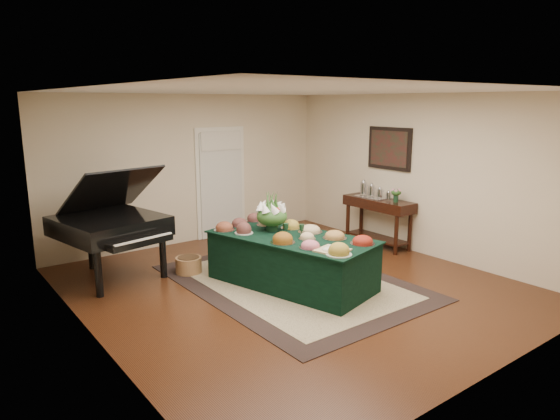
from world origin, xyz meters
TOP-DOWN VIEW (x-y plane):
  - ground at (0.00, 0.00)m, footprint 6.00×6.00m
  - area_rug at (0.07, 0.11)m, footprint 2.67×3.74m
  - kitchen_doorway at (0.60, 2.97)m, footprint 1.05×0.07m
  - buffet_table at (-0.00, 0.03)m, footprint 1.67×2.55m
  - food_platters at (-0.01, 0.05)m, footprint 1.40×2.38m
  - cutting_board at (-0.04, -0.83)m, footprint 0.44×0.44m
  - green_goblets at (0.02, 0.01)m, footprint 0.21×0.25m
  - floral_centerpiece at (-0.04, 0.45)m, footprint 0.46×0.46m
  - grand_piano at (-1.91, 1.87)m, footprint 1.61×1.79m
  - wicker_basket at (-0.93, 1.38)m, footprint 0.40×0.40m
  - mahogany_sideboard at (2.50, 0.67)m, footprint 0.45×1.37m
  - tea_service at (2.50, 0.80)m, footprint 0.34×0.74m
  - pink_bouquet at (2.50, 0.28)m, footprint 0.19×0.19m
  - wall_painting at (2.72, 0.67)m, footprint 0.05×0.95m

SIDE VIEW (x-z plane):
  - ground at x=0.00m, z-range 0.00..0.00m
  - area_rug at x=0.07m, z-range 0.00..0.01m
  - wicker_basket at x=-0.93m, z-range 0.00..0.25m
  - buffet_table at x=0.00m, z-range 0.00..0.73m
  - mahogany_sideboard at x=2.50m, z-range 0.24..1.10m
  - cutting_board at x=-0.04m, z-range 0.71..0.80m
  - food_platters at x=-0.01m, z-range 0.71..0.84m
  - grand_piano at x=-1.91m, z-range -0.01..1.63m
  - green_goblets at x=0.02m, z-range 0.72..0.90m
  - tea_service at x=2.50m, z-range 0.83..1.13m
  - floral_centerpiece at x=-0.04m, z-range 0.76..1.23m
  - kitchen_doorway at x=0.60m, z-range -0.03..2.07m
  - pink_bouquet at x=2.50m, z-range 0.91..1.15m
  - wall_painting at x=2.72m, z-range 1.38..2.12m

